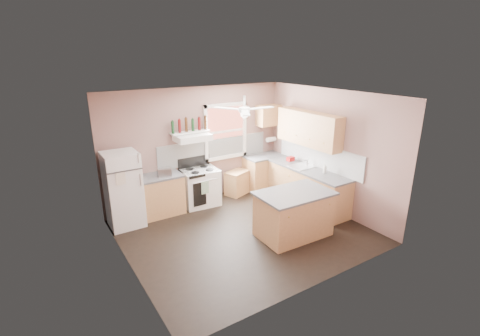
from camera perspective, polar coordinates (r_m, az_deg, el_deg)
floor at (r=7.08m, az=0.64°, el=-10.43°), size 4.50×4.50×0.00m
ceiling at (r=6.24m, az=0.73°, el=11.82°), size 4.50×4.50×0.00m
wall_back at (r=8.23m, az=-7.11°, el=3.74°), size 4.50×0.05×2.70m
wall_right at (r=7.97m, az=14.50°, el=2.79°), size 0.05×4.00×2.70m
wall_left at (r=5.69m, az=-18.87°, el=-3.95°), size 0.05×4.00×2.70m
backsplash_back at (r=8.44m, az=-4.19°, el=2.97°), size 2.90×0.03×0.55m
backsplash_right at (r=8.18m, az=12.69°, el=2.06°), size 0.03×2.60×0.55m
window_view at (r=8.48m, az=-2.46°, el=6.04°), size 1.00×0.02×1.20m
window_frame at (r=8.46m, az=-2.37°, el=6.00°), size 1.16×0.07×1.36m
refrigerator at (r=7.41m, az=-18.60°, el=-3.42°), size 0.67×0.65×1.57m
base_cabinet_left at (r=7.86m, az=-12.77°, el=-4.40°), size 0.90×0.60×0.86m
counter_left at (r=7.70m, az=-13.01°, el=-1.31°), size 0.92×0.62×0.04m
toaster at (r=7.58m, az=-12.23°, el=-0.70°), size 0.31×0.23×0.18m
stove at (r=8.17m, az=-6.53°, el=-3.14°), size 0.86×0.71×0.86m
range_hood at (r=7.83m, az=-7.82°, el=4.99°), size 0.78×0.50×0.14m
bottle_shelf at (r=7.92m, az=-8.22°, el=5.86°), size 0.90×0.26×0.03m
cart at (r=8.76m, az=-0.45°, el=-2.44°), size 0.69×0.57×0.59m
base_cabinet_corner at (r=9.11m, az=3.98°, el=-0.77°), size 1.00×0.60×0.86m
base_cabinet_right at (r=8.23m, az=10.92°, el=-3.21°), size 0.60×2.20×0.86m
counter_corner at (r=8.97m, az=4.04°, el=1.95°), size 1.02×0.62×0.04m
counter_right at (r=8.07m, az=11.06°, el=-0.25°), size 0.62×2.22×0.04m
sink at (r=8.20m, az=10.11°, el=0.22°), size 0.55×0.45×0.03m
faucet at (r=8.29m, az=10.96°, el=0.90°), size 0.03×0.03×0.14m
upper_cabinet_right at (r=8.07m, az=11.20°, el=6.37°), size 0.33×1.80×0.76m
upper_cabinet_corner at (r=8.95m, az=4.73°, el=8.61°), size 0.60×0.33×0.52m
paper_towel at (r=9.18m, az=5.10°, el=4.71°), size 0.26×0.12×0.12m
island at (r=6.87m, az=8.77°, el=-7.60°), size 1.37×0.89×0.86m
island_top at (r=6.68m, az=8.96°, el=-4.14°), size 1.45×0.97×0.04m
ceiling_fan_hub at (r=6.28m, az=0.72°, el=9.55°), size 0.20×0.20×0.08m
soap_bottle at (r=7.81m, az=13.76°, el=-0.06°), size 0.12×0.12×0.22m
red_caddy at (r=8.57m, az=8.31°, el=1.50°), size 0.19×0.13×0.10m
wine_bottles at (r=7.89m, az=-8.23°, el=7.00°), size 0.86×0.06×0.31m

